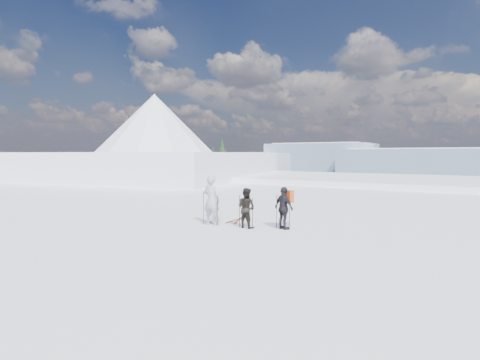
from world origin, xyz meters
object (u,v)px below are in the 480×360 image
(skier_dark, at_px, (246,208))
(skis_loose, at_px, (238,220))
(skier_grey, at_px, (212,200))
(skier_pack, at_px, (284,208))

(skier_dark, bearing_deg, skis_loose, -39.58)
(skis_loose, bearing_deg, skier_grey, -103.41)
(skier_grey, xyz_separation_m, skier_dark, (1.49, 0.20, -0.23))
(skier_dark, bearing_deg, skier_pack, -153.74)
(skier_grey, relative_size, skis_loose, 1.18)
(skier_grey, xyz_separation_m, skier_pack, (2.85, 0.67, -0.19))
(skier_dark, height_order, skier_pack, skier_pack)
(skis_loose, bearing_deg, skier_pack, -16.67)
(skier_pack, bearing_deg, skier_dark, 43.08)
(skier_dark, xyz_separation_m, skier_pack, (1.36, 0.47, 0.03))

